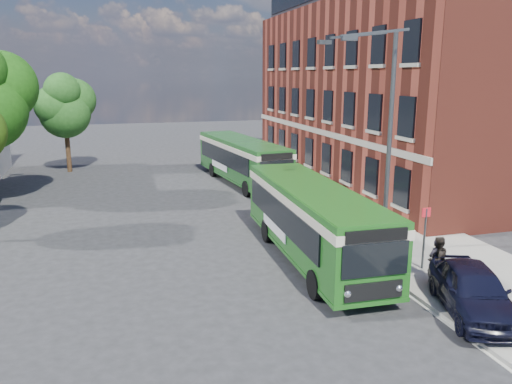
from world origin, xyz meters
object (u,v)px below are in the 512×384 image
object	(u,v)px
street_lamp	(381,140)
bus_front	(312,216)
bus_rear	(242,157)
parked_car	(473,290)

from	to	relation	value
street_lamp	bus_front	distance (m)	4.06
bus_rear	street_lamp	bearing A→B (deg)	-83.13
street_lamp	parked_car	distance (m)	6.97
bus_front	bus_rear	xyz separation A→B (m)	(0.93, 14.99, 0.00)
bus_rear	parked_car	xyz separation A→B (m)	(1.90, -21.03, -0.92)
street_lamp	bus_rear	world-z (taller)	street_lamp
bus_front	parked_car	bearing A→B (deg)	-64.88
street_lamp	bus_rear	bearing A→B (deg)	96.87
street_lamp	bus_rear	size ratio (longest dim) A/B	0.77
bus_rear	parked_car	size ratio (longest dim) A/B	2.61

